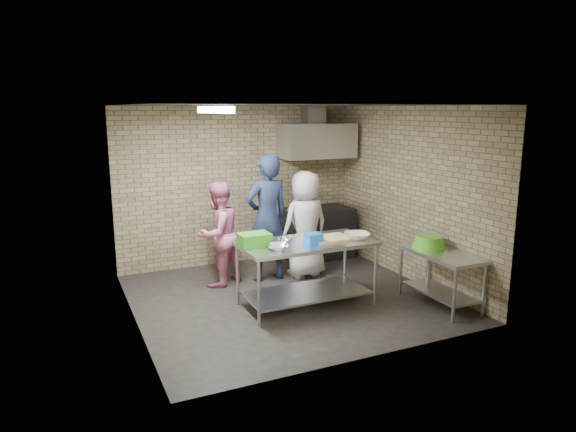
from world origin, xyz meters
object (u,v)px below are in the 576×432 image
object	(u,v)px
stove	(317,233)
bottle_red	(314,144)
woman_pink	(218,234)
bottle_green	(334,144)
green_crate	(255,239)
man_navy	(267,218)
prep_table	(306,274)
woman_white	(305,224)
green_basin	(429,242)
blue_tub	(313,238)
side_counter	(440,278)

from	to	relation	value
stove	bottle_red	distance (m)	1.60
stove	woman_pink	size ratio (longest dim) A/B	0.75
bottle_red	bottle_green	world-z (taller)	bottle_red
green_crate	man_navy	bearing A→B (deg)	60.16
prep_table	bottle_green	distance (m)	3.21
prep_table	woman_white	size ratio (longest dim) A/B	1.06
green_basin	bottle_green	bearing A→B (deg)	89.58
stove	green_basin	bearing A→B (deg)	-80.24
prep_table	green_basin	bearing A→B (deg)	-16.58
green_crate	woman_pink	size ratio (longest dim) A/B	0.25
blue_tub	bottle_red	world-z (taller)	bottle_red
stove	man_navy	world-z (taller)	man_navy
stove	bottle_red	size ratio (longest dim) A/B	6.67
blue_tub	green_basin	distance (m)	1.67
side_counter	bottle_green	xyz separation A→B (m)	(0.00, 2.99, 1.64)
green_basin	woman_pink	xyz separation A→B (m)	(-2.49, 1.81, -0.04)
prep_table	woman_white	xyz separation A→B (m)	(0.56, 1.14, 0.40)
side_counter	woman_pink	distance (m)	3.27
bottle_red	bottle_green	bearing A→B (deg)	0.00
woman_pink	woman_white	distance (m)	1.40
side_counter	bottle_green	world-z (taller)	bottle_green
side_counter	green_basin	distance (m)	0.52
bottle_green	woman_white	xyz separation A→B (m)	(-1.13, -1.10, -1.16)
green_crate	bottle_red	world-z (taller)	bottle_red
green_crate	green_basin	xyz separation A→B (m)	(2.36, -0.62, -0.15)
side_counter	green_basin	size ratio (longest dim) A/B	2.61
side_counter	man_navy	xyz separation A→B (m)	(-1.74, 1.98, 0.61)
bottle_green	man_navy	bearing A→B (deg)	-149.90
stove	blue_tub	distance (m)	2.47
woman_pink	side_counter	bearing A→B (deg)	112.48
green_basin	man_navy	bearing A→B (deg)	134.89
woman_pink	woman_white	world-z (taller)	woman_white
side_counter	green_crate	world-z (taller)	green_crate
green_basin	green_crate	bearing A→B (deg)	165.41
man_navy	woman_pink	xyz separation A→B (m)	(-0.77, 0.08, -0.19)
man_navy	woman_white	distance (m)	0.64
prep_table	green_crate	bearing A→B (deg)	170.27
bottle_green	man_navy	distance (m)	2.26
bottle_red	green_crate	bearing A→B (deg)	-133.01
man_navy	prep_table	bearing A→B (deg)	86.54
blue_tub	side_counter	bearing A→B (deg)	-21.56
green_basin	bottle_red	xyz separation A→B (m)	(-0.38, 2.74, 1.19)
man_navy	woman_pink	bearing A→B (deg)	-12.10
prep_table	stove	bearing A→B (deg)	58.42
green_basin	blue_tub	bearing A→B (deg)	166.23
prep_table	bottle_green	world-z (taller)	bottle_green
bottle_green	green_basin	bearing A→B (deg)	-90.42
prep_table	stove	distance (m)	2.35
prep_table	blue_tub	xyz separation A→B (m)	(0.05, -0.10, 0.52)
bottle_green	woman_pink	bearing A→B (deg)	-159.65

